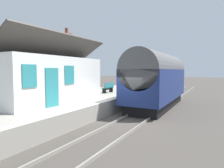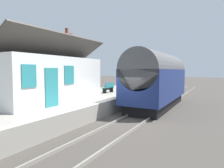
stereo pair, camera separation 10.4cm
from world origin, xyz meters
TOP-DOWN VIEW (x-y plane):
  - ground_plane at (0.00, 0.00)m, footprint 160.00×160.00m
  - platform at (0.00, 3.89)m, footprint 32.00×5.77m
  - platform_edge_coping at (0.00, 1.18)m, footprint 32.00×0.36m
  - rail_near at (0.00, -1.62)m, footprint 52.00×0.08m
  - rail_far at (0.00, -0.18)m, footprint 52.00×0.08m
  - train at (4.87, -0.90)m, footprint 9.17×2.73m
  - station_building at (-1.42, 4.72)m, footprint 7.62×4.22m
  - bench_platform_end at (10.64, 3.43)m, footprint 1.40×0.45m
  - bench_near_building at (4.42, 3.35)m, footprint 1.42×0.49m
  - bench_mid_platform at (7.70, 3.41)m, footprint 1.42×0.50m
  - planter_bench_right at (4.80, 1.86)m, footprint 0.47×0.47m
  - planter_corner_building at (8.30, 1.76)m, footprint 0.46×0.46m
  - planter_by_door at (6.85, 4.79)m, footprint 0.88×0.32m
  - tree_distant at (12.66, 16.10)m, footprint 3.07×3.17m
  - tree_far_right at (6.82, 10.90)m, footprint 3.58×3.33m

SIDE VIEW (x-z plane):
  - ground_plane at x=0.00m, z-range 0.00..0.00m
  - rail_near at x=0.00m, z-range 0.00..0.14m
  - rail_far at x=0.00m, z-range 0.00..0.14m
  - platform at x=0.00m, z-range 0.00..0.95m
  - platform_edge_coping at x=0.00m, z-range 0.95..0.96m
  - planter_by_door at x=6.85m, z-range 0.93..1.57m
  - planter_bench_right at x=4.80m, z-range 0.94..1.70m
  - planter_corner_building at x=8.30m, z-range 0.96..1.79m
  - bench_platform_end at x=10.64m, z-range 0.98..1.86m
  - bench_near_building at x=4.42m, z-range 0.98..1.86m
  - bench_mid_platform at x=7.70m, z-range 0.98..1.86m
  - train at x=4.87m, z-range 0.05..4.38m
  - station_building at x=-1.42m, z-range -0.06..4.98m
  - tree_distant at x=12.66m, z-range 1.08..6.08m
  - tree_far_right at x=6.82m, z-range 1.59..8.65m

